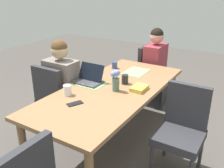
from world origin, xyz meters
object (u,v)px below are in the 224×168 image
object	(u,v)px
chair_far_left_mid	(55,96)
coffee_mug_centre_left	(115,65)
chair_head_right_left_near	(151,72)
chair_near_right_near	(182,126)
flower_vase	(116,79)
coffee_mug_near_left	(125,79)
coffee_mug_near_right	(67,90)
laptop_far_left_mid	(89,79)
book_red_cover	(139,88)
dining_table	(112,95)
person_far_left_mid	(63,93)
phone_black	(75,104)
person_head_right_left_near	(154,72)

from	to	relation	value
chair_far_left_mid	coffee_mug_centre_left	bearing A→B (deg)	-31.38
chair_head_right_left_near	chair_near_right_near	size ratio (longest dim) A/B	1.00
flower_vase	coffee_mug_near_left	xyz separation A→B (m)	(0.22, 0.01, -0.07)
flower_vase	coffee_mug_near_right	distance (m)	0.51
laptop_far_left_mid	book_red_cover	bearing A→B (deg)	-79.66
chair_far_left_mid	book_red_cover	bearing A→B (deg)	-77.70
chair_far_left_mid	coffee_mug_near_left	world-z (taller)	chair_far_left_mid
laptop_far_left_mid	coffee_mug_centre_left	world-z (taller)	laptop_far_left_mid
flower_vase	laptop_far_left_mid	distance (m)	0.39
chair_far_left_mid	flower_vase	world-z (taller)	flower_vase
dining_table	person_far_left_mid	size ratio (longest dim) A/B	1.70
book_red_cover	flower_vase	bearing A→B (deg)	125.40
coffee_mug_centre_left	phone_black	size ratio (longest dim) A/B	0.59
chair_near_right_near	coffee_mug_centre_left	xyz separation A→B (m)	(0.56, 1.11, 0.28)
chair_far_left_mid	dining_table	bearing A→B (deg)	-81.72
dining_table	book_red_cover	distance (m)	0.31
laptop_far_left_mid	coffee_mug_near_left	world-z (taller)	laptop_far_left_mid
flower_vase	person_far_left_mid	bearing A→B (deg)	90.01
flower_vase	chair_head_right_left_near	bearing A→B (deg)	7.26
dining_table	chair_far_left_mid	world-z (taller)	chair_far_left_mid
person_head_right_left_near	phone_black	xyz separation A→B (m)	(-1.80, 0.07, 0.21)
chair_near_right_near	coffee_mug_near_left	world-z (taller)	chair_near_right_near
dining_table	phone_black	xyz separation A→B (m)	(-0.51, 0.10, 0.08)
chair_head_right_left_near	chair_far_left_mid	distance (m)	1.60
dining_table	coffee_mug_centre_left	xyz separation A→B (m)	(0.59, 0.33, 0.12)
person_far_left_mid	book_red_cover	xyz separation A→B (m)	(0.15, -0.97, 0.23)
chair_near_right_near	book_red_cover	size ratio (longest dim) A/B	4.50
chair_head_right_left_near	book_red_cover	xyz separation A→B (m)	(-1.24, -0.38, 0.26)
person_head_right_left_near	coffee_mug_near_right	size ratio (longest dim) A/B	11.13
dining_table	person_far_left_mid	distance (m)	0.71
person_far_left_mid	coffee_mug_near_left	size ratio (longest dim) A/B	11.05
coffee_mug_near_left	person_far_left_mid	bearing A→B (deg)	106.69
person_head_right_left_near	flower_vase	world-z (taller)	person_head_right_left_near
person_far_left_mid	book_red_cover	bearing A→B (deg)	-81.23
person_head_right_left_near	flower_vase	bearing A→B (deg)	-175.61
coffee_mug_near_left	chair_head_right_left_near	bearing A→B (deg)	8.03
person_far_left_mid	phone_black	size ratio (longest dim) A/B	7.97
chair_near_right_near	coffee_mug_near_right	bearing A→B (deg)	110.92
phone_black	chair_head_right_left_near	bearing A→B (deg)	-153.87
coffee_mug_centre_left	phone_black	bearing A→B (deg)	-168.45
coffee_mug_near_left	book_red_cover	distance (m)	0.23
laptop_far_left_mid	coffee_mug_near_left	distance (m)	0.41
coffee_mug_near_left	coffee_mug_near_right	size ratio (longest dim) A/B	1.01
coffee_mug_centre_left	dining_table	bearing A→B (deg)	-151.23
chair_far_left_mid	coffee_mug_near_right	bearing A→B (deg)	-120.75
book_red_cover	dining_table	bearing A→B (deg)	112.25
dining_table	flower_vase	world-z (taller)	flower_vase
coffee_mug_near_right	book_red_cover	distance (m)	0.76
chair_near_right_near	person_far_left_mid	bearing A→B (deg)	92.51
dining_table	chair_near_right_near	bearing A→B (deg)	-87.84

